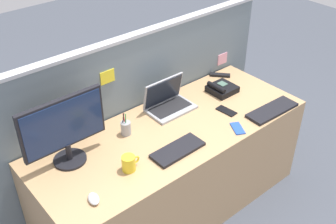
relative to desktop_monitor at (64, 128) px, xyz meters
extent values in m
plane|color=#424751|center=(0.70, -0.18, -1.00)|extent=(10.00, 10.00, 0.00)
cube|color=tan|center=(0.70, -0.18, -0.62)|extent=(2.02, 0.78, 0.75)
cube|color=slate|center=(0.70, 0.25, -0.35)|extent=(2.45, 0.06, 1.29)
cube|color=#B7BAC1|center=(0.70, 0.25, 0.30)|extent=(2.45, 0.07, 0.02)
cube|color=yellow|center=(0.46, 0.22, 0.09)|extent=(0.11, 0.01, 0.09)
cube|color=pink|center=(1.61, 0.22, -0.15)|extent=(0.11, 0.01, 0.10)
cylinder|color=black|center=(0.00, -0.01, -0.24)|extent=(0.21, 0.21, 0.02)
cylinder|color=black|center=(0.00, -0.01, -0.18)|extent=(0.04, 0.04, 0.11)
cube|color=black|center=(0.00, 0.00, 0.03)|extent=(0.54, 0.03, 0.33)
cube|color=#19284C|center=(0.00, -0.01, 0.03)|extent=(0.51, 0.01, 0.30)
cube|color=#9EA0A8|center=(0.85, 0.01, -0.24)|extent=(0.35, 0.22, 0.02)
cube|color=black|center=(0.85, 0.02, -0.23)|extent=(0.31, 0.15, 0.00)
cube|color=#9EA0A8|center=(0.85, 0.10, -0.12)|extent=(0.35, 0.05, 0.21)
cube|color=black|center=(0.85, 0.10, -0.13)|extent=(0.32, 0.04, 0.19)
cube|color=black|center=(1.33, -0.05, -0.22)|extent=(0.20, 0.19, 0.05)
cube|color=#4C6B5B|center=(1.36, -0.02, -0.20)|extent=(0.06, 0.07, 0.01)
cylinder|color=black|center=(1.26, -0.05, -0.18)|extent=(0.04, 0.17, 0.04)
cube|color=black|center=(0.57, -0.38, -0.24)|extent=(0.36, 0.16, 0.02)
cube|color=black|center=(1.41, -0.48, -0.24)|extent=(0.43, 0.16, 0.02)
ellipsoid|color=silver|center=(-0.07, -0.40, -0.23)|extent=(0.09, 0.11, 0.03)
cylinder|color=#99999E|center=(0.43, -0.01, -0.20)|extent=(0.07, 0.07, 0.10)
cylinder|color=#238438|center=(0.43, -0.02, -0.15)|extent=(0.01, 0.01, 0.13)
cylinder|color=red|center=(0.43, 0.00, -0.15)|extent=(0.02, 0.01, 0.12)
cylinder|color=black|center=(0.42, 0.00, -0.15)|extent=(0.02, 0.02, 0.13)
cube|color=blue|center=(1.05, -0.46, -0.25)|extent=(0.12, 0.15, 0.01)
cube|color=black|center=(1.15, -0.26, -0.25)|extent=(0.08, 0.16, 0.01)
cube|color=black|center=(1.50, 0.14, -0.24)|extent=(0.15, 0.16, 0.02)
cylinder|color=yellow|center=(0.23, -0.32, -0.20)|extent=(0.08, 0.08, 0.10)
torus|color=yellow|center=(0.29, -0.32, -0.20)|extent=(0.05, 0.01, 0.05)
camera|label=1|loc=(-0.79, -1.89, 1.45)|focal=43.76mm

